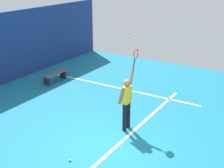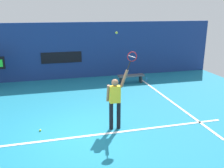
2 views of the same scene
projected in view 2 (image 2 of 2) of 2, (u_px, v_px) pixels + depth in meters
ground_plane at (77, 134)px, 7.85m from camera, size 18.00×18.00×0.00m
back_wall at (61, 51)px, 13.74m from camera, size 18.00×0.20×3.11m
sponsor_banner_center at (62, 58)px, 13.72m from camera, size 2.20×0.03×0.60m
court_baseline at (78, 137)px, 7.64m from camera, size 10.00×0.10×0.01m
court_sideline at (170, 101)px, 10.72m from camera, size 0.10×7.00×0.01m
tennis_player at (115, 100)px, 7.93m from camera, size 0.68×0.31×1.97m
tennis_racket at (132, 58)px, 7.67m from camera, size 0.40×0.27×0.63m
tennis_ball at (117, 33)px, 7.30m from camera, size 0.07×0.07×0.07m
court_bench at (131, 77)px, 13.21m from camera, size 1.40×0.36×0.45m
water_bottle at (146, 80)px, 13.48m from camera, size 0.07×0.07×0.24m
spare_ball at (40, 130)px, 8.02m from camera, size 0.07×0.07×0.07m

